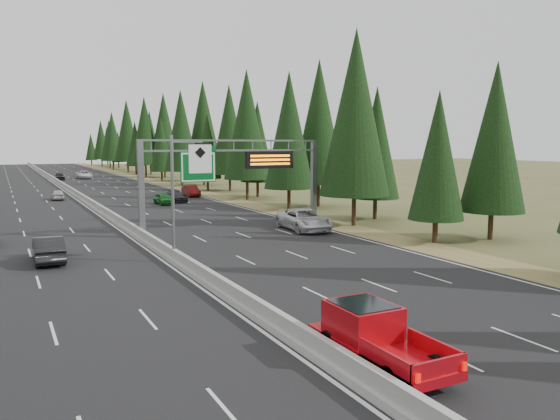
{
  "coord_description": "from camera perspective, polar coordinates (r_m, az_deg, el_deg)",
  "views": [
    {
      "loc": [
        -9.57,
        -8.18,
        7.55
      ],
      "look_at": [
        4.96,
        20.0,
        3.67
      ],
      "focal_mm": 35.0,
      "sensor_mm": 36.0,
      "label": 1
    }
  ],
  "objects": [
    {
      "name": "shoulder_right",
      "position": [
        92.64,
        -10.01,
        2.21
      ],
      "size": [
        3.6,
        260.0,
        0.06
      ],
      "primitive_type": "cube",
      "color": "olive",
      "rests_on": "ground"
    },
    {
      "name": "car_ahead_far",
      "position": [
        121.29,
        -22.03,
        3.3
      ],
      "size": [
        2.03,
        4.64,
        1.56
      ],
      "primitive_type": "imported",
      "rotation": [
        0.0,
        0.0,
        -0.04
      ],
      "color": "black",
      "rests_on": "road"
    },
    {
      "name": "hov_sign_pole",
      "position": [
        34.78,
        -10.23,
        2.2
      ],
      "size": [
        2.8,
        0.5,
        8.0
      ],
      "color": "slate",
      "rests_on": "road"
    },
    {
      "name": "median_barrier",
      "position": [
        88.99,
        -21.02,
        1.9
      ],
      "size": [
        0.7,
        260.0,
        0.85
      ],
      "color": "gray",
      "rests_on": "road"
    },
    {
      "name": "car_ahead_white",
      "position": [
        124.19,
        -19.79,
        3.49
      ],
      "size": [
        2.8,
        5.98,
        1.66
      ],
      "primitive_type": "imported",
      "rotation": [
        0.0,
        0.0,
        0.01
      ],
      "color": "silver",
      "rests_on": "road"
    },
    {
      "name": "car_ahead_green",
      "position": [
        68.8,
        -12.06,
        1.17
      ],
      "size": [
        1.91,
        4.22,
        1.41
      ],
      "primitive_type": "imported",
      "rotation": [
        0.0,
        0.0,
        0.06
      ],
      "color": "#155F1F",
      "rests_on": "road"
    },
    {
      "name": "car_ahead_dkgrey",
      "position": [
        71.62,
        -10.88,
        1.42
      ],
      "size": [
        2.31,
        4.97,
        1.4
      ],
      "primitive_type": "imported",
      "rotation": [
        0.0,
        0.0,
        0.07
      ],
      "color": "black",
      "rests_on": "road"
    },
    {
      "name": "red_pickup",
      "position": [
        19.45,
        9.44,
        -12.35
      ],
      "size": [
        2.1,
        5.89,
        1.92
      ],
      "color": "black",
      "rests_on": "road"
    },
    {
      "name": "car_onc_near",
      "position": [
        37.56,
        -23.05,
        -3.78
      ],
      "size": [
        1.79,
        5.03,
        1.65
      ],
      "primitive_type": "imported",
      "rotation": [
        0.0,
        0.0,
        3.13
      ],
      "color": "black",
      "rests_on": "road"
    },
    {
      "name": "car_ahead_dkred",
      "position": [
        78.35,
        -9.29,
        1.99
      ],
      "size": [
        1.94,
        4.88,
        1.58
      ],
      "primitive_type": "imported",
      "rotation": [
        0.0,
        0.0,
        -0.06
      ],
      "color": "#570D0C",
      "rests_on": "road"
    },
    {
      "name": "silver_minivan",
      "position": [
        47.27,
        2.53,
        -1.0
      ],
      "size": [
        3.6,
        6.85,
        1.84
      ],
      "primitive_type": "imported",
      "rotation": [
        0.0,
        0.0,
        -0.08
      ],
      "color": "silver",
      "rests_on": "road"
    },
    {
      "name": "car_onc_white",
      "position": [
        78.61,
        -22.21,
        1.5
      ],
      "size": [
        1.77,
        4.07,
        1.37
      ],
      "primitive_type": "imported",
      "rotation": [
        0.0,
        0.0,
        3.1
      ],
      "color": "#B1B1B1",
      "rests_on": "road"
    },
    {
      "name": "tree_row_right",
      "position": [
        82.02,
        -4.78,
        8.18
      ],
      "size": [
        11.7,
        242.51,
        18.91
      ],
      "color": "black",
      "rests_on": "ground"
    },
    {
      "name": "sign_gantry",
      "position": [
        46.92,
        -4.05,
        4.17
      ],
      "size": [
        16.75,
        0.98,
        7.8
      ],
      "color": "slate",
      "rests_on": "road"
    },
    {
      "name": "road",
      "position": [
        89.02,
        -21.01,
        1.66
      ],
      "size": [
        32.0,
        260.0,
        0.08
      ],
      "primitive_type": "cube",
      "color": "black",
      "rests_on": "ground"
    }
  ]
}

